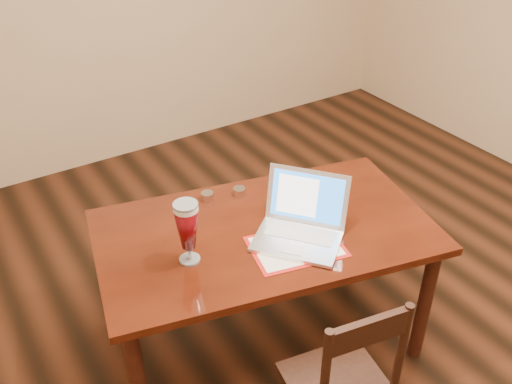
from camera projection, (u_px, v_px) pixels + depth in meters
ground at (351, 348)px, 2.85m from camera, size 5.00×5.00×0.00m
dining_table at (264, 242)px, 2.56m from camera, size 1.63×1.14×0.98m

